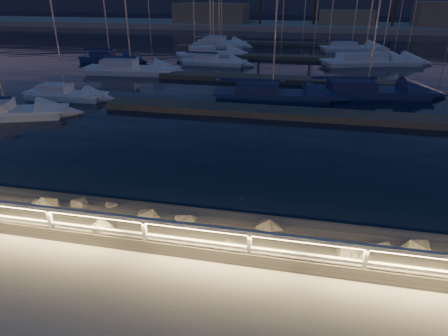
{
  "coord_description": "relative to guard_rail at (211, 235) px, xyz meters",
  "views": [
    {
      "loc": [
        2.2,
        -8.86,
        6.96
      ],
      "look_at": [
        -0.55,
        4.0,
        0.95
      ],
      "focal_mm": 32.0,
      "sensor_mm": 36.0,
      "label": 1
    }
  ],
  "objects": [
    {
      "name": "sailboat_f",
      "position": [
        -14.49,
        26.59,
        -0.9
      ],
      "size": [
        8.95,
        3.42,
        14.91
      ],
      "rotation": [
        0.0,
        0.0,
        0.09
      ],
      "color": "silver",
      "rests_on": "ground"
    },
    {
      "name": "far_shore",
      "position": [
        -0.06,
        74.05,
        -0.48
      ],
      "size": [
        160.0,
        14.0,
        5.2
      ],
      "color": "#A9A499",
      "rests_on": "ground"
    },
    {
      "name": "sailboat_h",
      "position": [
        6.3,
        22.16,
        -0.93
      ],
      "size": [
        9.57,
        4.28,
        15.65
      ],
      "rotation": [
        0.0,
        0.0,
        0.17
      ],
      "color": "navy",
      "rests_on": "ground"
    },
    {
      "name": "sailboat_a",
      "position": [
        -15.26,
        16.91,
        -0.98
      ],
      "size": [
        6.13,
        1.98,
        10.41
      ],
      "rotation": [
        0.0,
        0.0,
        0.02
      ],
      "color": "silver",
      "rests_on": "ground"
    },
    {
      "name": "ground",
      "position": [
        0.07,
        0.0,
        -0.77
      ],
      "size": [
        400.0,
        400.0,
        0.0
      ],
      "primitive_type": "plane",
      "color": "#A9A499",
      "rests_on": "ground"
    },
    {
      "name": "sailboat_j",
      "position": [
        -7.91,
        32.79,
        -0.97
      ],
      "size": [
        6.93,
        2.4,
        11.62
      ],
      "rotation": [
        0.0,
        0.0,
        -0.05
      ],
      "color": "silver",
      "rests_on": "ground"
    },
    {
      "name": "sailboat_g",
      "position": [
        9.34,
        36.7,
        -0.94
      ],
      "size": [
        8.61,
        3.84,
        14.12
      ],
      "rotation": [
        0.0,
        0.0,
        0.17
      ],
      "color": "silver",
      "rests_on": "ground"
    },
    {
      "name": "sailboat_i",
      "position": [
        -9.35,
        37.17,
        -0.9
      ],
      "size": [
        8.06,
        5.19,
        13.48
      ],
      "rotation": [
        0.0,
        0.0,
        0.42
      ],
      "color": "silver",
      "rests_on": "ground"
    },
    {
      "name": "sailboat_l",
      "position": [
        7.52,
        35.99,
        -0.94
      ],
      "size": [
        9.28,
        5.52,
        15.2
      ],
      "rotation": [
        0.0,
        0.0,
        0.36
      ],
      "color": "silver",
      "rests_on": "ground"
    },
    {
      "name": "sailboat_n",
      "position": [
        -10.53,
        48.69,
        -0.96
      ],
      "size": [
        7.31,
        3.73,
        12.01
      ],
      "rotation": [
        0.0,
        0.0,
        -0.25
      ],
      "color": "silver",
      "rests_on": "ground"
    },
    {
      "name": "sailboat_m",
      "position": [
        -10.2,
        45.53,
        -0.93
      ],
      "size": [
        7.23,
        2.55,
        12.18
      ],
      "rotation": [
        0.0,
        0.0,
        0.05
      ],
      "color": "silver",
      "rests_on": "ground"
    },
    {
      "name": "guard_rail",
      "position": [
        0.0,
        0.0,
        0.0
      ],
      "size": [
        44.11,
        0.12,
        1.06
      ],
      "color": "silver",
      "rests_on": "ground"
    },
    {
      "name": "sailboat_c",
      "position": [
        -0.5,
        19.8,
        -0.93
      ],
      "size": [
        8.75,
        3.36,
        14.51
      ],
      "rotation": [
        0.0,
        0.0,
        0.09
      ],
      "color": "navy",
      "rests_on": "ground"
    },
    {
      "name": "sailboat_b",
      "position": [
        -16.34,
        11.93,
        -0.96
      ],
      "size": [
        7.42,
        4.42,
        12.24
      ],
      "rotation": [
        0.0,
        0.0,
        0.36
      ],
      "color": "silver",
      "rests_on": "ground"
    },
    {
      "name": "floating_docks",
      "position": [
        0.07,
        32.5,
        -1.17
      ],
      "size": [
        22.0,
        36.0,
        0.4
      ],
      "color": "#5D564D",
      "rests_on": "ground"
    },
    {
      "name": "sailboat_k",
      "position": [
        7.02,
        46.38,
        -0.95
      ],
      "size": [
        8.21,
        4.32,
        13.42
      ],
      "rotation": [
        0.0,
        0.0,
        0.27
      ],
      "color": "silver",
      "rests_on": "ground"
    },
    {
      "name": "harbor_water",
      "position": [
        0.07,
        31.22,
        -1.74
      ],
      "size": [
        400.0,
        440.0,
        0.6
      ],
      "color": "black",
      "rests_on": "ground"
    },
    {
      "name": "sailboat_e",
      "position": [
        -19.36,
        32.1,
        -0.95
      ],
      "size": [
        6.78,
        2.18,
        11.52
      ],
      "rotation": [
        0.0,
        0.0,
        0.02
      ],
      "color": "navy",
      "rests_on": "ground"
    },
    {
      "name": "riprap",
      "position": [
        -1.39,
        1.38,
        -0.96
      ],
      "size": [
        36.97,
        2.96,
        1.45
      ],
      "color": "slate",
      "rests_on": "ground"
    }
  ]
}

